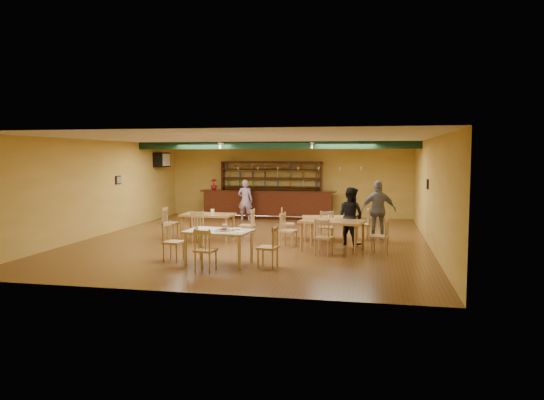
% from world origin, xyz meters
% --- Properties ---
extents(floor, '(12.00, 12.00, 0.00)m').
position_xyz_m(floor, '(0.00, 0.00, 0.00)').
color(floor, brown).
rests_on(floor, ground).
extents(ceiling_beam, '(10.00, 0.30, 0.25)m').
position_xyz_m(ceiling_beam, '(0.00, 2.80, 2.87)').
color(ceiling_beam, black).
rests_on(ceiling_beam, ceiling).
extents(track_rail_left, '(0.05, 2.50, 0.05)m').
position_xyz_m(track_rail_left, '(-1.80, 3.40, 2.94)').
color(track_rail_left, white).
rests_on(track_rail_left, ceiling).
extents(track_rail_right, '(0.05, 2.50, 0.05)m').
position_xyz_m(track_rail_right, '(1.40, 3.40, 2.94)').
color(track_rail_right, white).
rests_on(track_rail_right, ceiling).
extents(ac_unit, '(0.34, 0.70, 0.48)m').
position_xyz_m(ac_unit, '(-4.80, 4.20, 2.35)').
color(ac_unit, white).
rests_on(ac_unit, wall_left).
extents(picture_left, '(0.04, 0.34, 0.28)m').
position_xyz_m(picture_left, '(-4.97, 1.00, 1.70)').
color(picture_left, black).
rests_on(picture_left, wall_left).
extents(picture_right, '(0.04, 0.34, 0.28)m').
position_xyz_m(picture_right, '(4.97, 0.50, 1.70)').
color(picture_right, black).
rests_on(picture_right, wall_right).
extents(bar_counter, '(5.42, 0.85, 1.13)m').
position_xyz_m(bar_counter, '(-0.70, 5.15, 0.56)').
color(bar_counter, black).
rests_on(bar_counter, ground).
extents(back_bar_hutch, '(4.19, 0.40, 2.28)m').
position_xyz_m(back_bar_hutch, '(-0.70, 5.78, 1.14)').
color(back_bar_hutch, black).
rests_on(back_bar_hutch, ground).
extents(poinsettia, '(0.32, 0.32, 0.44)m').
position_xyz_m(poinsettia, '(-2.96, 5.15, 1.35)').
color(poinsettia, '#AA0F22').
rests_on(poinsettia, bar_counter).
extents(dining_table_b, '(1.48, 1.03, 0.68)m').
position_xyz_m(dining_table_b, '(2.03, 0.51, 0.34)').
color(dining_table_b, '#A9763C').
rests_on(dining_table_b, ground).
extents(dining_table_c, '(1.55, 0.94, 0.77)m').
position_xyz_m(dining_table_c, '(-1.41, -0.22, 0.38)').
color(dining_table_c, '#A9763C').
rests_on(dining_table_c, ground).
extents(dining_table_d, '(1.78, 1.29, 0.81)m').
position_xyz_m(dining_table_d, '(2.41, -1.28, 0.40)').
color(dining_table_d, '#A9763C').
rests_on(dining_table_d, ground).
extents(near_table, '(1.57, 1.11, 0.79)m').
position_xyz_m(near_table, '(-0.03, -3.52, 0.40)').
color(near_table, tan).
rests_on(near_table, ground).
extents(pizza_tray, '(0.55, 0.55, 0.01)m').
position_xyz_m(pizza_tray, '(0.08, -3.52, 0.80)').
color(pizza_tray, silver).
rests_on(pizza_tray, near_table).
extents(parmesan_shaker, '(0.08, 0.08, 0.11)m').
position_xyz_m(parmesan_shaker, '(-0.50, -3.68, 0.85)').
color(parmesan_shaker, '#EAE5C6').
rests_on(parmesan_shaker, near_table).
extents(napkin_stack, '(0.21, 0.16, 0.03)m').
position_xyz_m(napkin_stack, '(0.34, -3.31, 0.81)').
color(napkin_stack, white).
rests_on(napkin_stack, near_table).
extents(pizza_server, '(0.28, 0.30, 0.00)m').
position_xyz_m(pizza_server, '(0.24, -3.46, 0.81)').
color(pizza_server, silver).
rests_on(pizza_server, pizza_tray).
extents(side_plate, '(0.24, 0.24, 0.01)m').
position_xyz_m(side_plate, '(0.55, -3.73, 0.80)').
color(side_plate, white).
rests_on(side_plate, near_table).
extents(patron_bar, '(0.58, 0.38, 1.59)m').
position_xyz_m(patron_bar, '(-1.43, 4.33, 0.79)').
color(patron_bar, '#9852B2').
rests_on(patron_bar, ground).
extents(patron_right_a, '(1.00, 0.96, 1.63)m').
position_xyz_m(patron_right_a, '(2.83, -0.29, 0.82)').
color(patron_right_a, black).
rests_on(patron_right_a, ground).
extents(patron_right_b, '(1.09, 0.59, 1.77)m').
position_xyz_m(patron_right_b, '(3.61, 0.72, 0.89)').
color(patron_right_b, gray).
rests_on(patron_right_b, ground).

